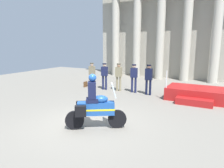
% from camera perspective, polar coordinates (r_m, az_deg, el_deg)
% --- Properties ---
extents(ground_plane, '(28.37, 28.37, 0.00)m').
position_cam_1_polar(ground_plane, '(7.81, -7.10, -10.72)').
color(ground_plane, gray).
extents(colonnade_backdrop, '(11.81, 1.52, 7.67)m').
position_cam_1_polar(colonnade_backdrop, '(18.28, 13.60, 14.42)').
color(colonnade_backdrop, '#A49F91').
rests_on(colonnade_backdrop, ground_plane).
extents(reviewing_stand, '(3.02, 2.34, 1.54)m').
position_cam_1_polar(reviewing_stand, '(11.67, 22.19, -2.59)').
color(reviewing_stand, '#A51919').
rests_on(reviewing_stand, ground_plane).
extents(officer_in_row_0, '(0.39, 0.24, 1.65)m').
position_cam_1_polar(officer_in_row_0, '(13.75, -5.47, 2.94)').
color(officer_in_row_0, '#7A7056').
rests_on(officer_in_row_0, ground_plane).
extents(officer_in_row_1, '(0.39, 0.24, 1.67)m').
position_cam_1_polar(officer_in_row_1, '(13.17, -2.06, 2.69)').
color(officer_in_row_1, '#191E42').
rests_on(officer_in_row_1, ground_plane).
extents(officer_in_row_2, '(0.39, 0.24, 1.70)m').
position_cam_1_polar(officer_in_row_2, '(12.80, 1.82, 2.52)').
color(officer_in_row_2, '#847A5B').
rests_on(officer_in_row_2, ground_plane).
extents(officer_in_row_3, '(0.39, 0.24, 1.69)m').
position_cam_1_polar(officer_in_row_3, '(12.42, 6.00, 2.18)').
color(officer_in_row_3, '#191E42').
rests_on(officer_in_row_3, ground_plane).
extents(officer_in_row_4, '(0.39, 0.24, 1.72)m').
position_cam_1_polar(officer_in_row_4, '(11.94, 9.94, 1.81)').
color(officer_in_row_4, black).
rests_on(officer_in_row_4, ground_plane).
extents(motorcycle_with_rider, '(1.81, 1.28, 1.90)m').
position_cam_1_polar(motorcycle_with_rider, '(7.12, -4.97, -6.06)').
color(motorcycle_with_rider, black).
rests_on(motorcycle_with_rider, ground_plane).
extents(briefcase_on_ground, '(0.10, 0.32, 0.36)m').
position_cam_1_polar(briefcase_on_ground, '(14.26, -7.23, -0.05)').
color(briefcase_on_ground, brown).
rests_on(briefcase_on_ground, ground_plane).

